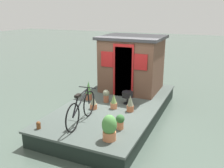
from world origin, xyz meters
name	(u,v)px	position (x,y,z in m)	size (l,w,h in m)	color
ground_plane	(114,117)	(0.00, 0.00, 0.00)	(60.00, 60.00, 0.00)	#47564C
houseboat_deck	(115,110)	(0.00, 0.00, 0.24)	(5.40, 2.80, 0.49)	#424C47
houseboat_cabin	(132,63)	(1.59, 0.00, 1.48)	(1.90, 2.19, 1.98)	brown
bicycle	(81,109)	(-1.65, 0.23, 0.88)	(1.71, 0.50, 0.87)	black
potted_plant_geranium	(93,103)	(-0.67, 0.40, 0.67)	(0.22, 0.22, 0.39)	#B2603D
potted_plant_rosemary	(120,121)	(-1.56, -0.82, 0.70)	(0.22, 0.22, 0.38)	#C6754C
potted_plant_sage	(114,102)	(-0.40, -0.15, 0.70)	(0.20, 0.20, 0.46)	#C6754C
potted_plant_fern	(130,104)	(-0.40, -0.67, 0.72)	(0.21, 0.21, 0.49)	#B2603D
potted_plant_thyme	(89,91)	(-0.04, 0.91, 0.79)	(0.21, 0.21, 0.64)	#935138
potted_plant_ivy	(106,95)	(-0.02, 0.29, 0.72)	(0.22, 0.22, 0.42)	#935138
potted_plant_lavender	(109,128)	(-2.15, -0.80, 0.79)	(0.34, 0.34, 0.61)	#C6754C
charcoal_grill	(127,95)	(0.14, -0.38, 0.78)	(0.35, 0.35, 0.40)	black
mooring_bollard	(38,125)	(-2.38, 1.05, 0.59)	(0.11, 0.11, 0.20)	brown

